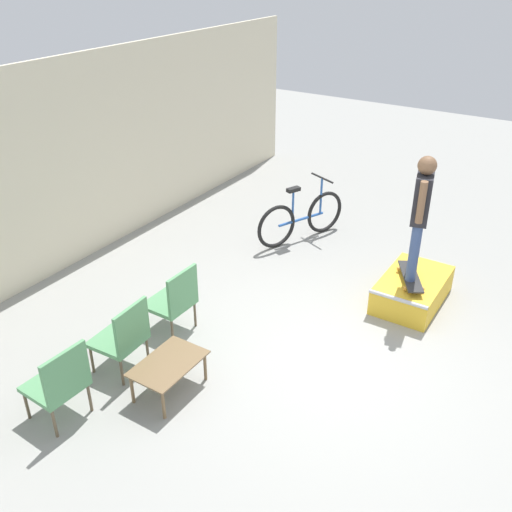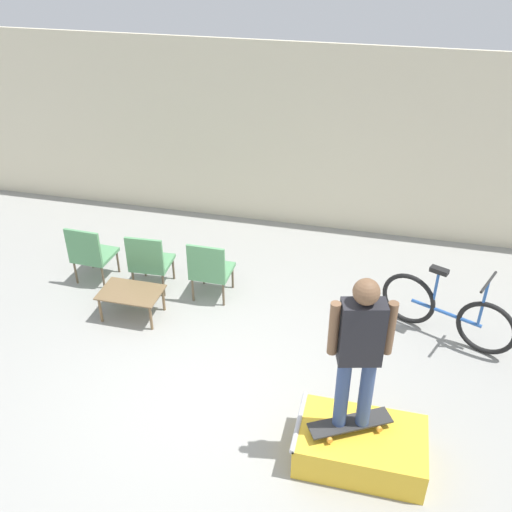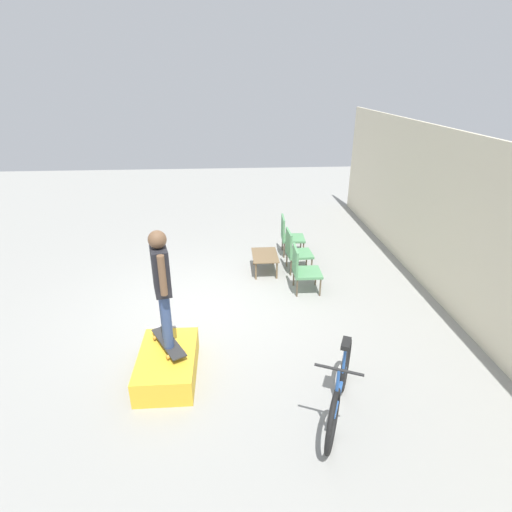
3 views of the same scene
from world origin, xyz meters
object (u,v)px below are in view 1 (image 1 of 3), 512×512
(coffee_table, at_px, (168,366))
(patio_chair_center, at_px, (124,336))
(skate_ramp_box, at_px, (412,290))
(patio_chair_left, at_px, (60,382))
(person_skater, at_px, (421,209))
(bicycle, at_px, (301,218))
(skateboard_on_ramp, at_px, (410,276))
(patio_chair_right, at_px, (175,299))

(coffee_table, distance_m, patio_chair_center, 0.65)
(skate_ramp_box, xyz_separation_m, patio_chair_left, (-4.02, 2.26, 0.30))
(person_skater, xyz_separation_m, bicycle, (0.97, 2.15, -1.04))
(bicycle, bearing_deg, skateboard_on_ramp, -90.89)
(person_skater, relative_size, patio_chair_right, 1.80)
(skate_ramp_box, height_order, coffee_table, skate_ramp_box)
(patio_chair_left, bearing_deg, skate_ramp_box, 153.22)
(skateboard_on_ramp, distance_m, patio_chair_center, 3.75)
(skateboard_on_ramp, bearing_deg, person_skater, -119.10)
(patio_chair_left, relative_size, patio_chair_center, 1.00)
(person_skater, relative_size, coffee_table, 2.03)
(patio_chair_right, distance_m, bicycle, 3.10)
(patio_chair_left, xyz_separation_m, bicycle, (4.88, -0.09, -0.10))
(patio_chair_center, bearing_deg, skate_ramp_box, 141.23)
(coffee_table, bearing_deg, bicycle, 7.78)
(person_skater, xyz_separation_m, patio_chair_right, (-2.12, 2.24, -0.93))
(skateboard_on_ramp, distance_m, patio_chair_left, 4.50)
(skateboard_on_ramp, bearing_deg, patio_chair_center, 114.17)
(person_skater, bearing_deg, patio_chair_center, 128.99)
(person_skater, height_order, patio_chair_right, person_skater)
(skateboard_on_ramp, xyz_separation_m, coffee_table, (-3.01, 1.61, -0.11))
(skate_ramp_box, distance_m, patio_chair_right, 3.20)
(patio_chair_right, bearing_deg, person_skater, 134.13)
(patio_chair_center, distance_m, bicycle, 3.98)
(skate_ramp_box, relative_size, patio_chair_right, 1.39)
(skate_ramp_box, distance_m, person_skater, 1.24)
(skateboard_on_ramp, height_order, patio_chair_left, patio_chair_left)
(skate_ramp_box, height_order, patio_chair_center, patio_chair_center)
(patio_chair_center, height_order, bicycle, bicycle)
(skateboard_on_ramp, relative_size, patio_chair_left, 0.89)
(skate_ramp_box, bearing_deg, patio_chair_left, 150.68)
(skate_ramp_box, height_order, patio_chair_left, patio_chair_left)
(person_skater, distance_m, coffee_table, 3.58)
(bicycle, bearing_deg, coffee_table, -148.75)
(skate_ramp_box, bearing_deg, coffee_table, 152.57)
(skateboard_on_ramp, bearing_deg, skate_ramp_box, -37.35)
(skate_ramp_box, bearing_deg, patio_chair_center, 144.15)
(patio_chair_right, xyz_separation_m, bicycle, (3.10, -0.09, -0.10))
(patio_chair_center, xyz_separation_m, patio_chair_right, (0.88, -0.00, 0.00))
(skate_ramp_box, distance_m, skateboard_on_ramp, 0.29)
(person_skater, height_order, coffee_table, person_skater)
(patio_chair_left, distance_m, patio_chair_right, 1.78)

